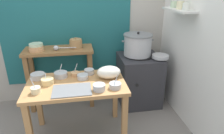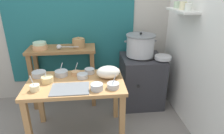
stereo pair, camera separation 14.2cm
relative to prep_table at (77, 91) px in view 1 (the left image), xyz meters
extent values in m
cube|color=#B2ADA3|center=(0.15, 1.02, 0.69)|extent=(4.40, 0.10, 2.60)
cube|color=#1E6066|center=(-0.10, 0.96, 0.74)|extent=(1.90, 0.02, 2.10)
cube|color=white|center=(1.45, 0.12, 0.69)|extent=(0.10, 3.20, 2.60)
cube|color=silver|center=(1.30, 0.32, 0.84)|extent=(0.20, 0.56, 0.02)
cylinder|color=silver|center=(1.30, 0.17, 0.89)|extent=(0.08, 0.08, 0.08)
cylinder|color=beige|center=(1.30, 0.30, 0.90)|extent=(0.09, 0.09, 0.09)
cylinder|color=#B7D1AD|center=(1.30, 0.48, 0.89)|extent=(0.08, 0.08, 0.08)
cube|color=#B27F4C|center=(0.00, 0.00, 0.09)|extent=(1.10, 0.66, 0.04)
cube|color=#B27F4C|center=(-0.50, -0.28, -0.27)|extent=(0.06, 0.06, 0.68)
cube|color=#B27F4C|center=(0.50, -0.28, -0.27)|extent=(0.06, 0.06, 0.68)
cube|color=#B27F4C|center=(-0.50, 0.28, -0.27)|extent=(0.06, 0.06, 0.68)
cube|color=#B27F4C|center=(0.50, 0.28, -0.27)|extent=(0.06, 0.06, 0.68)
cube|color=olive|center=(-0.23, 0.75, 0.27)|extent=(0.96, 0.40, 0.04)
cube|color=olive|center=(-0.66, 0.60, -0.18)|extent=(0.06, 0.06, 0.86)
cube|color=olive|center=(0.20, 0.60, -0.18)|extent=(0.06, 0.06, 0.86)
cube|color=olive|center=(-0.66, 0.90, -0.18)|extent=(0.06, 0.06, 0.86)
cube|color=olive|center=(0.20, 0.90, -0.18)|extent=(0.06, 0.06, 0.86)
cube|color=#2D2D33|center=(0.94, 0.62, -0.23)|extent=(0.60, 0.60, 0.76)
cylinder|color=black|center=(0.94, 0.62, 0.16)|extent=(0.36, 0.36, 0.02)
cylinder|color=black|center=(0.82, 0.31, -0.16)|extent=(0.04, 0.02, 0.04)
cylinder|color=#B7BABF|center=(0.90, 0.64, 0.32)|extent=(0.39, 0.39, 0.29)
cylinder|color=slate|center=(0.90, 0.64, 0.47)|extent=(0.42, 0.42, 0.02)
sphere|color=black|center=(0.90, 0.64, 0.50)|extent=(0.04, 0.04, 0.04)
cube|color=slate|center=(0.68, 0.64, 0.39)|extent=(0.04, 0.02, 0.02)
cube|color=slate|center=(1.11, 0.64, 0.39)|extent=(0.04, 0.02, 0.02)
cylinder|color=#A37A4C|center=(0.02, 0.75, 0.35)|extent=(0.18, 0.18, 0.11)
cylinder|color=#A37A4C|center=(0.02, 0.75, 0.41)|extent=(0.17, 0.17, 0.02)
sphere|color=#A37A4C|center=(0.02, 0.75, 0.43)|extent=(0.02, 0.02, 0.02)
cylinder|color=tan|center=(-0.52, 0.72, 0.31)|extent=(0.21, 0.21, 0.04)
cylinder|color=tan|center=(-0.52, 0.72, 0.34)|extent=(0.19, 0.19, 0.03)
cylinder|color=#B7D1AD|center=(-0.52, 0.72, 0.37)|extent=(0.18, 0.18, 0.04)
sphere|color=#B7BABF|center=(-0.25, 0.68, 0.33)|extent=(0.07, 0.07, 0.07)
cylinder|color=#B7BABF|center=(-0.10, 0.67, 0.33)|extent=(0.24, 0.04, 0.01)
cube|color=slate|center=(-0.04, -0.17, 0.12)|extent=(0.40, 0.28, 0.01)
ellipsoid|color=silver|center=(0.38, 0.07, 0.18)|extent=(0.28, 0.20, 0.15)
cylinder|color=#B7BABF|center=(1.18, 0.46, 0.19)|extent=(0.23, 0.23, 0.05)
cylinder|color=#B7BABF|center=(0.16, 0.22, 0.14)|extent=(0.12, 0.12, 0.06)
cylinder|color=beige|center=(0.16, 0.22, 0.17)|extent=(0.10, 0.10, 0.01)
cylinder|color=#B7BABF|center=(0.08, 0.09, 0.14)|extent=(0.13, 0.13, 0.05)
cylinder|color=maroon|center=(0.08, 0.09, 0.16)|extent=(0.11, 0.11, 0.01)
cylinder|color=#B7BABF|center=(-0.44, 0.19, 0.14)|extent=(0.16, 0.16, 0.06)
cylinder|color=#BFB28C|center=(-0.44, 0.19, 0.17)|extent=(0.14, 0.14, 0.01)
cylinder|color=#B7BABF|center=(0.41, -0.19, 0.14)|extent=(0.13, 0.13, 0.06)
cylinder|color=brown|center=(0.41, -0.19, 0.16)|extent=(0.11, 0.11, 0.01)
cylinder|color=#B7BABF|center=(0.42, -0.18, 0.19)|extent=(0.06, 0.03, 0.16)
cylinder|color=#E5C684|center=(-0.31, 0.02, 0.14)|extent=(0.13, 0.13, 0.07)
cylinder|color=#BFB28C|center=(-0.31, 0.02, 0.17)|extent=(0.11, 0.11, 0.01)
cylinder|color=#B7BABF|center=(-0.33, 0.02, 0.18)|extent=(0.01, 0.08, 0.13)
cylinder|color=#B7BABF|center=(-0.18, 0.18, 0.14)|extent=(0.15, 0.15, 0.06)
cylinder|color=#337238|center=(-0.18, 0.18, 0.17)|extent=(0.13, 0.13, 0.01)
cylinder|color=#B7BABF|center=(-0.18, 0.20, 0.19)|extent=(0.06, 0.03, 0.16)
cylinder|color=beige|center=(-0.40, -0.16, 0.14)|extent=(0.10, 0.10, 0.06)
cylinder|color=#337238|center=(-0.40, -0.16, 0.17)|extent=(0.09, 0.09, 0.01)
cylinder|color=#B7BABF|center=(-0.41, -0.17, 0.20)|extent=(0.07, 0.05, 0.17)
cylinder|color=#B7BABF|center=(0.24, -0.21, 0.14)|extent=(0.13, 0.13, 0.07)
cylinder|color=beige|center=(0.24, -0.21, 0.17)|extent=(0.11, 0.11, 0.01)
cylinder|color=tan|center=(-0.01, 0.19, 0.13)|extent=(0.10, 0.10, 0.05)
cylinder|color=#337238|center=(-0.01, 0.19, 0.15)|extent=(0.09, 0.09, 0.01)
cylinder|color=#B7BABF|center=(0.00, 0.21, 0.19)|extent=(0.06, 0.02, 0.15)
camera|label=1|loc=(0.06, -2.02, 1.13)|focal=31.81mm
camera|label=2|loc=(0.20, -2.04, 1.13)|focal=31.81mm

